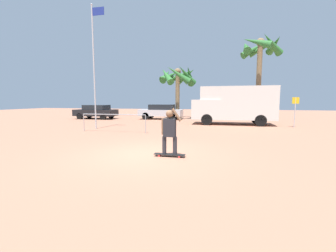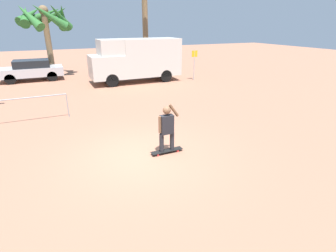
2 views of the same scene
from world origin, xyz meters
The scene contains 11 objects.
ground_plane centered at (0.00, 0.00, 0.00)m, with size 80.00×80.00×0.00m, color #A36B51.
skateboard centered at (0.81, -0.14, 0.07)m, with size 1.05×0.23×0.09m.
person_skateboarder centered at (0.80, -0.14, 0.93)m, with size 0.68×0.25×1.55m.
camper_van centered at (3.49, 10.85, 1.61)m, with size 6.21×2.05×2.93m.
parked_car_silver centered at (-3.36, 14.42, 0.79)m, with size 4.27×1.88×1.47m.
parked_car_black centered at (-9.97, 13.35, 0.75)m, with size 4.15×1.91×1.41m.
palm_tree_near_van centered at (5.93, 15.68, 6.40)m, with size 3.82×4.02×7.83m.
palm_tree_center_background centered at (-1.91, 15.69, 4.27)m, with size 4.04×3.96×5.38m.
flagpole centered at (-5.58, 6.05, 4.38)m, with size 0.90×0.12×7.93m.
street_sign centered at (7.46, 9.77, 1.36)m, with size 0.44×0.06×2.09m.
plaza_railing_segment centered at (-3.72, 4.84, 0.90)m, with size 4.03×0.05×1.08m.
Camera 1 is at (2.43, -7.33, 1.88)m, focal length 24.00 mm.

